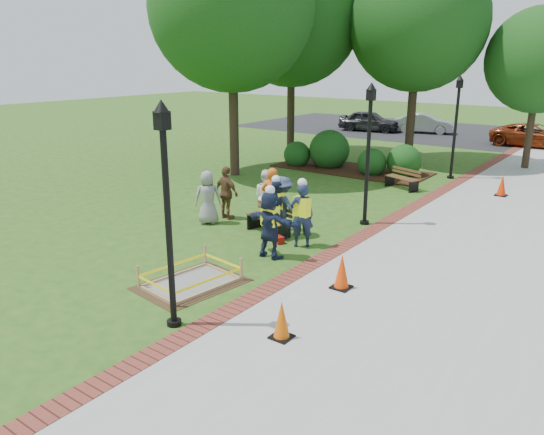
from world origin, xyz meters
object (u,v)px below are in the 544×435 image
Objects in this scene: hivis_worker_c at (276,207)px; lamp_near at (167,200)px; cone_front at (282,321)px; wet_concrete_pad at (191,275)px; hivis_worker_a at (270,222)px; bench_near at (269,225)px; hivis_worker_b at (302,213)px.

lamp_near is at bearing -74.57° from hivis_worker_c.
hivis_worker_c is (-3.46, 4.59, 0.54)m from cone_front.
hivis_worker_a is at bearing 80.36° from wet_concrete_pad.
cone_front is at bearing 22.13° from lamp_near.
lamp_near is (1.08, -1.55, 2.25)m from wet_concrete_pad.
hivis_worker_c is (0.35, -0.12, 0.64)m from bench_near.
wet_concrete_pad is at bearing 124.79° from lamp_near.
hivis_worker_b is (0.62, 3.60, 0.71)m from wet_concrete_pad.
wet_concrete_pad is at bearing -99.64° from hivis_worker_a.
wet_concrete_pad is at bearing -83.89° from hivis_worker_c.
bench_near is 0.84× the size of hivis_worker_b.
cone_front is 0.39× the size of hivis_worker_b.
lamp_near is 2.37× the size of hivis_worker_c.
hivis_worker_a reaches higher than bench_near.
lamp_near is (-1.97, -0.80, 2.12)m from cone_front.
hivis_worker_b is (-0.46, 5.15, -1.54)m from lamp_near.
hivis_worker_c is (-1.49, 5.39, -1.58)m from lamp_near.
hivis_worker_c is at bearing -18.61° from bench_near.
wet_concrete_pad is 2.58m from hivis_worker_a.
hivis_worker_a is (1.18, -1.51, 0.68)m from bench_near.
hivis_worker_a reaches higher than wet_concrete_pad.
wet_concrete_pad is 3.92m from hivis_worker_c.
lamp_near is at bearing -157.87° from cone_front.
bench_near is 6.05m from cone_front.
bench_near is at bearing 127.96° from hivis_worker_a.
cone_front is at bearing -51.05° from bench_near.
cone_front is 3.00m from lamp_near.
wet_concrete_pad is 3.14m from cone_front.
wet_concrete_pad is 0.59× the size of lamp_near.
bench_near is 6.22m from lamp_near.
bench_near is 0.73m from hivis_worker_c.
bench_near is at bearing 100.87° from wet_concrete_pad.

